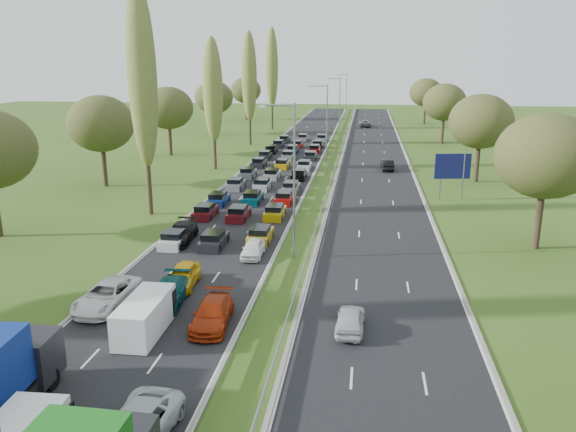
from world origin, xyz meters
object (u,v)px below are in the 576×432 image
(near_car_2, at_px, (107,295))
(white_van_rear, at_px, (146,314))
(near_car_3, at_px, (181,233))
(direction_sign, at_px, (453,168))

(near_car_2, relative_size, white_van_rear, 1.10)
(near_car_2, height_order, white_van_rear, white_van_rear)
(white_van_rear, bearing_deg, near_car_2, 141.81)
(near_car_3, bearing_deg, near_car_2, -93.48)
(near_car_2, height_order, direction_sign, direction_sign)
(near_car_2, distance_m, direction_sign, 41.09)
(near_car_2, xyz_separation_m, white_van_rear, (3.69, -2.82, 0.26))
(near_car_3, xyz_separation_m, direction_sign, (25.03, 18.69, 2.79))
(near_car_3, distance_m, white_van_rear, 16.75)
(direction_sign, bearing_deg, white_van_rear, -121.62)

